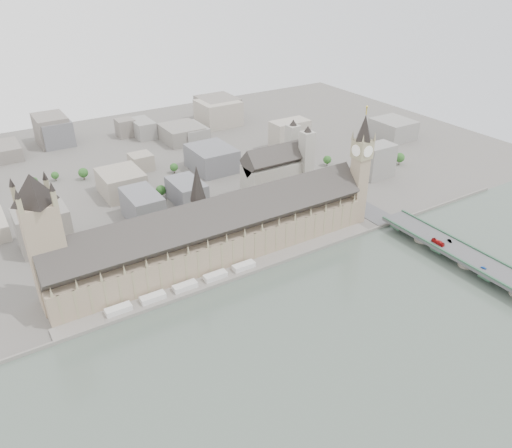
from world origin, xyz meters
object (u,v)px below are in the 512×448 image
westminster_bridge (459,256)px  red_bus_north (438,242)px  palace_of_westminster (215,234)px  victoria_tower (44,237)px  car_blue (484,268)px  elizabeth_tower (361,162)px  westminster_abbey (278,170)px  car_silver (450,241)px

westminster_bridge → red_bus_north: (-6.87, 16.35, 6.73)m
palace_of_westminster → victoria_tower: victoria_tower is taller
red_bus_north → car_blue: (0.73, -42.25, -0.89)m
palace_of_westminster → elizabeth_tower: 142.94m
westminster_abbey → victoria_tower: bearing=-163.5°
palace_of_westminster → car_blue: 205.30m
westminster_bridge → car_silver: 15.49m
palace_of_westminster → elizabeth_tower: size_ratio=2.47×
westminster_abbey → car_blue: 213.66m
victoria_tower → car_blue: size_ratio=24.00×
palace_of_westminster → westminster_bridge: palace_of_westminster is taller
victoria_tower → westminster_abbey: 244.79m
elizabeth_tower → victoria_tower: (-260.00, 18.00, -2.88)m
elizabeth_tower → red_bus_north: (17.13, -79.15, -46.24)m
elizabeth_tower → westminster_bridge: elizabeth_tower is taller
red_bus_north → car_blue: red_bus_north is taller
victoria_tower → red_bus_north: size_ratio=8.70×
palace_of_westminster → westminster_bridge: (162.00, -107.20, -17.58)m
victoria_tower → red_bus_north: (277.13, -97.15, -43.35)m
westminster_bridge → car_silver: size_ratio=69.48×
victoria_tower → palace_of_westminster: bearing=-3.0°
westminster_abbey → red_bus_north: size_ratio=5.91×
westminster_bridge → car_blue: car_blue is taller
westminster_abbey → elizabeth_tower: bearing=-72.7°
westminster_bridge → westminster_abbey: (-51.08, 182.50, 19.96)m
palace_of_westminster → westminster_abbey: (110.92, 75.30, 2.38)m
elizabeth_tower → car_blue: elizabeth_tower is taller
victoria_tower → red_bus_north: 296.85m
westminster_abbey → car_blue: westminster_abbey is taller
elizabeth_tower → red_bus_north: elizabeth_tower is taller
car_blue → victoria_tower: bearing=139.7°
palace_of_westminster → car_blue: palace_of_westminster is taller
victoria_tower → red_bus_north: bearing=-19.3°
westminster_bridge → car_blue: size_ratio=78.01×
westminster_abbey → car_silver: westminster_abbey is taller
car_blue → car_silver: size_ratio=0.89×
westminster_bridge → car_blue: (-6.14, -25.90, 5.83)m
westminster_abbey → red_bus_north: bearing=-75.1°
palace_of_westminster → elizabeth_tower: (138.00, -11.70, 35.38)m
car_blue → car_silver: (10.42, 39.57, 0.06)m
westminster_bridge → westminster_abbey: westminster_abbey is taller
victoria_tower → westminster_abbey: bearing=16.5°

